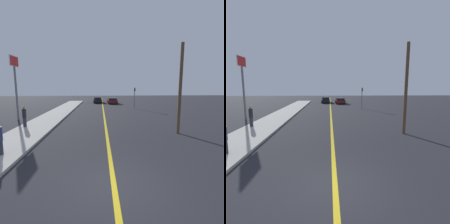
% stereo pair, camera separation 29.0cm
% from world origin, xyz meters
% --- Properties ---
extents(ground_plane, '(120.00, 120.00, 0.00)m').
position_xyz_m(ground_plane, '(0.00, 0.00, 0.00)').
color(ground_plane, '#28282D').
extents(road_center_line, '(0.20, 60.00, 0.01)m').
position_xyz_m(road_center_line, '(0.00, 18.00, 0.00)').
color(road_center_line, gold).
rests_on(road_center_line, ground_plane).
extents(sidewalk_left, '(3.11, 35.67, 0.15)m').
position_xyz_m(sidewalk_left, '(-6.02, 17.83, 0.07)').
color(sidewalk_left, '#ADA89E').
rests_on(sidewalk_left, ground_plane).
extents(car_near_right_lane, '(2.05, 3.94, 1.17)m').
position_xyz_m(car_near_right_lane, '(2.06, 30.07, 0.59)').
color(car_near_right_lane, maroon).
rests_on(car_near_right_lane, ground_plane).
extents(car_ahead_center, '(1.88, 4.44, 1.22)m').
position_xyz_m(car_ahead_center, '(-0.97, 32.20, 0.60)').
color(car_ahead_center, black).
rests_on(car_ahead_center, ground_plane).
extents(pedestrian_mid_group, '(0.32, 0.32, 1.79)m').
position_xyz_m(pedestrian_mid_group, '(-6.93, 9.29, 1.05)').
color(pedestrian_mid_group, '#282D3D').
rests_on(pedestrian_mid_group, sidewalk_left).
extents(traffic_light, '(0.18, 0.40, 3.33)m').
position_xyz_m(traffic_light, '(5.00, 21.68, 2.09)').
color(traffic_light, slate).
rests_on(traffic_light, ground_plane).
extents(roadside_sign, '(0.20, 1.80, 6.66)m').
position_xyz_m(roadside_sign, '(-9.24, 13.24, 4.83)').
color(roadside_sign, slate).
rests_on(roadside_sign, ground_plane).
extents(utility_pole, '(0.24, 0.24, 6.71)m').
position_xyz_m(utility_pole, '(5.48, 6.88, 3.36)').
color(utility_pole, brown).
rests_on(utility_pole, ground_plane).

